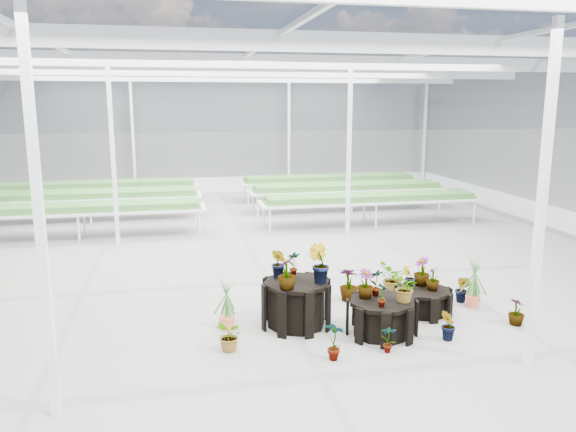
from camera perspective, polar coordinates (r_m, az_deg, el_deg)
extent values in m
plane|color=gray|center=(10.92, -2.71, -7.16)|extent=(24.00, 24.00, 0.00)
cylinder|color=black|center=(8.95, 0.85, -8.90)|extent=(1.23, 1.23, 0.74)
cylinder|color=black|center=(8.78, 9.51, -10.13)|extent=(1.27, 1.27, 0.55)
cylinder|color=black|center=(9.78, 13.54, -8.41)|extent=(0.98, 0.98, 0.42)
imported|color=#38672D|center=(8.93, -0.94, -4.83)|extent=(0.29, 0.32, 0.49)
imported|color=#38672D|center=(8.71, 3.15, -4.84)|extent=(0.43, 0.43, 0.61)
imported|color=#38672D|center=(9.07, 0.59, -4.82)|extent=(0.23, 0.16, 0.41)
imported|color=#38672D|center=(8.40, -0.12, -5.84)|extent=(0.39, 0.39, 0.49)
imported|color=#38672D|center=(8.67, 7.87, -6.84)|extent=(0.32, 0.32, 0.45)
imported|color=#38672D|center=(8.58, 11.77, -7.17)|extent=(0.51, 0.53, 0.45)
imported|color=#38672D|center=(8.79, 8.97, -6.65)|extent=(0.25, 0.19, 0.44)
imported|color=#38672D|center=(8.34, 9.56, -7.88)|extent=(0.20, 0.24, 0.38)
imported|color=#38672D|center=(9.67, 12.15, -6.08)|extent=(0.22, 0.19, 0.38)
imported|color=#38672D|center=(9.64, 14.51, -6.15)|extent=(0.32, 0.32, 0.41)
imported|color=#38672D|center=(9.83, 13.42, -5.48)|extent=(0.33, 0.33, 0.50)
imported|color=#38672D|center=(8.18, -5.91, -12.01)|extent=(0.48, 0.51, 0.46)
imported|color=#38672D|center=(7.88, 4.76, -12.49)|extent=(0.36, 0.35, 0.57)
imported|color=#38672D|center=(8.23, 10.16, -12.21)|extent=(0.25, 0.20, 0.40)
imported|color=#38672D|center=(8.79, 16.01, -10.64)|extent=(0.28, 0.31, 0.48)
imported|color=#38672D|center=(9.74, 22.20, -8.97)|extent=(0.32, 0.32, 0.45)
imported|color=#38672D|center=(10.46, 17.32, -7.09)|extent=(0.32, 0.34, 0.50)
imported|color=#38672D|center=(10.57, 10.56, -6.27)|extent=(0.68, 0.71, 0.60)
imported|color=#38672D|center=(10.14, 6.18, -6.88)|extent=(0.46, 0.46, 0.61)
imported|color=#38672D|center=(9.48, -0.75, -8.40)|extent=(0.31, 0.24, 0.52)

